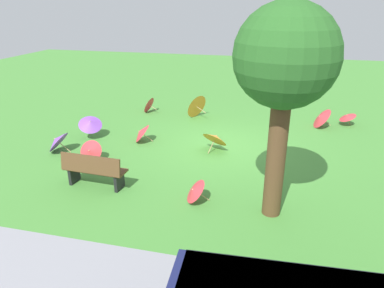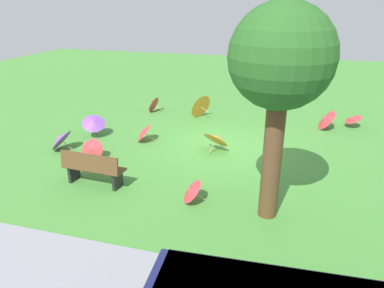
# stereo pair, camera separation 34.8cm
# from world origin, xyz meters

# --- Properties ---
(ground) EXTENTS (40.00, 40.00, 0.00)m
(ground) POSITION_xyz_m (0.00, 0.00, 0.00)
(ground) COLOR #478C38
(park_bench) EXTENTS (1.62, 0.56, 0.90)m
(park_bench) POSITION_xyz_m (2.61, 3.43, 0.47)
(park_bench) COLOR brown
(park_bench) RESTS_ON ground
(shade_tree) EXTENTS (2.00, 2.00, 4.40)m
(shade_tree) POSITION_xyz_m (-1.72, 3.58, 3.30)
(shade_tree) COLOR brown
(shade_tree) RESTS_ON ground
(parasol_orange_0) EXTENTS (0.97, 1.08, 0.98)m
(parasol_orange_0) POSITION_xyz_m (1.50, -2.74, 0.49)
(parasol_orange_0) COLOR tan
(parasol_orange_0) RESTS_ON ground
(parasol_orange_1) EXTENTS (1.02, 0.98, 0.74)m
(parasol_orange_1) POSITION_xyz_m (0.10, 0.42, 0.42)
(parasol_orange_1) COLOR tan
(parasol_orange_1) RESTS_ON ground
(parasol_red_0) EXTENTS (0.68, 0.76, 0.57)m
(parasol_red_0) POSITION_xyz_m (0.03, 3.55, 0.30)
(parasol_red_0) COLOR tan
(parasol_red_0) RESTS_ON ground
(parasol_red_1) EXTENTS (0.68, 0.64, 0.63)m
(parasol_red_1) POSITION_xyz_m (3.49, 2.05, 0.31)
(parasol_red_1) COLOR tan
(parasol_red_1) RESTS_ON ground
(parasol_purple_2) EXTENTS (0.78, 0.85, 0.72)m
(parasol_purple_2) POSITION_xyz_m (4.81, 1.67, 0.37)
(parasol_purple_2) COLOR tan
(parasol_purple_2) RESTS_ON ground
(parasol_red_2) EXTENTS (0.78, 0.94, 0.75)m
(parasol_red_2) POSITION_xyz_m (-3.26, -2.66, 0.38)
(parasol_red_2) COLOR tan
(parasol_red_2) RESTS_ON ground
(parasol_purple_3) EXTENTS (1.07, 1.06, 0.82)m
(parasol_purple_3) POSITION_xyz_m (4.37, 0.37, 0.54)
(parasol_purple_3) COLOR tan
(parasol_purple_3) RESTS_ON ground
(parasol_red_3) EXTENTS (0.63, 0.73, 0.67)m
(parasol_red_3) POSITION_xyz_m (3.55, -2.92, 0.34)
(parasol_red_3) COLOR tan
(parasol_red_3) RESTS_ON ground
(parasol_red_4) EXTENTS (0.72, 0.73, 0.53)m
(parasol_red_4) POSITION_xyz_m (-4.25, -3.11, 0.35)
(parasol_red_4) COLOR tan
(parasol_red_4) RESTS_ON ground
(parasol_red_5) EXTENTS (0.75, 0.83, 0.65)m
(parasol_red_5) POSITION_xyz_m (2.61, 0.30, 0.34)
(parasol_red_5) COLOR tan
(parasol_red_5) RESTS_ON ground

